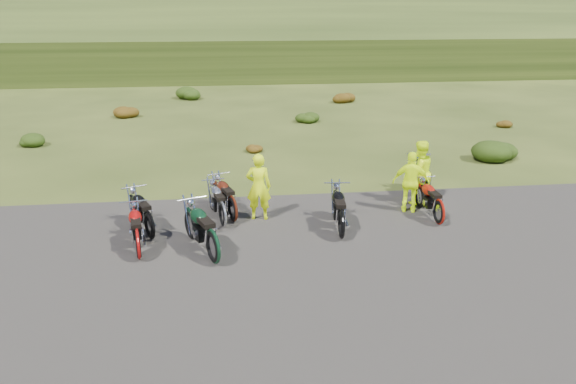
{
  "coord_description": "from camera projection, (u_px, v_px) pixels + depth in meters",
  "views": [
    {
      "loc": [
        -1.55,
        -11.53,
        5.43
      ],
      "look_at": [
        0.01,
        1.31,
        1.04
      ],
      "focal_mm": 35.0,
      "sensor_mm": 36.0,
      "label": 1
    }
  ],
  "objects": [
    {
      "name": "motorcycle_2",
      "position": [
        214.0,
        264.0,
        12.25
      ],
      "size": [
        1.48,
        2.32,
        1.15
      ],
      "primitive_type": null,
      "rotation": [
        0.0,
        0.0,
        1.94
      ],
      "color": "black",
      "rests_on": "ground"
    },
    {
      "name": "shrub_4",
      "position": [
        252.0,
        146.0,
        21.29
      ],
      "size": [
        0.77,
        0.77,
        0.45
      ],
      "primitive_type": "ellipsoid",
      "color": "#5E280B",
      "rests_on": "ground"
    },
    {
      "name": "motorcycle_3",
      "position": [
        223.0,
        228.0,
        14.23
      ],
      "size": [
        1.02,
        1.96,
        0.98
      ],
      "primitive_type": null,
      "rotation": [
        0.0,
        0.0,
        1.79
      ],
      "color": "#B6B6BB",
      "rests_on": "ground"
    },
    {
      "name": "person_right_a",
      "position": [
        419.0,
        173.0,
        15.63
      ],
      "size": [
        1.04,
        0.92,
        1.8
      ],
      "primitive_type": "imported",
      "rotation": [
        0.0,
        0.0,
        3.46
      ],
      "color": "#E0FF0D",
      "rests_on": "ground"
    },
    {
      "name": "shrub_1",
      "position": [
        30.0,
        138.0,
        22.25
      ],
      "size": [
        1.03,
        1.03,
        0.61
      ],
      "primitive_type": "ellipsoid",
      "color": "#1A330C",
      "rests_on": "ground"
    },
    {
      "name": "motorcycle_7",
      "position": [
        425.0,
        206.0,
        15.74
      ],
      "size": [
        1.02,
        2.33,
        1.18
      ],
      "primitive_type": null,
      "rotation": [
        0.0,
        0.0,
        1.45
      ],
      "color": "black",
      "rests_on": "ground"
    },
    {
      "name": "shrub_7",
      "position": [
        496.0,
        147.0,
        20.24
      ],
      "size": [
        1.56,
        1.56,
        0.92
      ],
      "primitive_type": "ellipsoid",
      "color": "#1A330C",
      "rests_on": "ground"
    },
    {
      "name": "ground",
      "position": [
        294.0,
        253.0,
        12.76
      ],
      "size": [
        300.0,
        300.0,
        0.0
      ],
      "primitive_type": "plane",
      "color": "#2D3C14",
      "rests_on": "ground"
    },
    {
      "name": "person_right_b",
      "position": [
        411.0,
        183.0,
        14.99
      ],
      "size": [
        1.05,
        0.68,
        1.67
      ],
      "primitive_type": "imported",
      "rotation": [
        0.0,
        0.0,
        2.84
      ],
      "color": "#E0FF0D",
      "rests_on": "ground"
    },
    {
      "name": "motorcycle_6",
      "position": [
        438.0,
        225.0,
        14.4
      ],
      "size": [
        0.71,
        1.9,
        0.98
      ],
      "primitive_type": null,
      "rotation": [
        0.0,
        0.0,
        1.62
      ],
      "color": "maroon",
      "rests_on": "ground"
    },
    {
      "name": "hill_slope",
      "position": [
        233.0,
        56.0,
        59.77
      ],
      "size": [
        300.0,
        45.97,
        9.37
      ],
      "primitive_type": null,
      "rotation": [
        0.14,
        0.0,
        0.0
      ],
      "color": "#253612",
      "rests_on": "ground"
    },
    {
      "name": "motorcycle_0",
      "position": [
        151.0,
        240.0,
        13.5
      ],
      "size": [
        1.41,
        2.08,
        1.04
      ],
      "primitive_type": null,
      "rotation": [
        0.0,
        0.0,
        1.99
      ],
      "color": "black",
      "rests_on": "ground"
    },
    {
      "name": "shrub_5",
      "position": [
        307.0,
        116.0,
        26.58
      ],
      "size": [
        1.03,
        1.03,
        0.61
      ],
      "primitive_type": "ellipsoid",
      "color": "#1A330C",
      "rests_on": "ground"
    },
    {
      "name": "shrub_2",
      "position": [
        125.0,
        110.0,
        27.54
      ],
      "size": [
        1.3,
        1.3,
        0.77
      ],
      "primitive_type": "ellipsoid",
      "color": "#5E280B",
      "rests_on": "ground"
    },
    {
      "name": "person_middle",
      "position": [
        259.0,
        188.0,
        14.47
      ],
      "size": [
        0.7,
        0.51,
        1.76
      ],
      "primitive_type": "imported",
      "rotation": [
        0.0,
        0.0,
        2.99
      ],
      "color": "#E0FF0D",
      "rests_on": "ground"
    },
    {
      "name": "shrub_3",
      "position": [
        190.0,
        91.0,
        32.83
      ],
      "size": [
        1.56,
        1.56,
        0.92
      ],
      "primitive_type": "ellipsoid",
      "color": "#1A330C",
      "rests_on": "ground"
    },
    {
      "name": "hill_plateau",
      "position": [
        225.0,
        30.0,
        116.17
      ],
      "size": [
        300.0,
        90.0,
        9.17
      ],
      "primitive_type": "cube",
      "color": "#253612",
      "rests_on": "ground"
    },
    {
      "name": "motorcycle_5",
      "position": [
        341.0,
        239.0,
        13.53
      ],
      "size": [
        0.87,
        2.11,
        1.07
      ],
      "primitive_type": null,
      "rotation": [
        0.0,
        0.0,
        1.48
      ],
      "color": "black",
      "rests_on": "ground"
    },
    {
      "name": "shrub_8",
      "position": [
        501.0,
        122.0,
        25.63
      ],
      "size": [
        0.77,
        0.77,
        0.45
      ],
      "primitive_type": "ellipsoid",
      "color": "#5E280B",
      "rests_on": "ground"
    },
    {
      "name": "gravel_pad",
      "position": [
        308.0,
        297.0,
        10.88
      ],
      "size": [
        20.0,
        12.0,
        0.04
      ],
      "primitive_type": "cube",
      "color": "black",
      "rests_on": "ground"
    },
    {
      "name": "shrub_6",
      "position": [
        343.0,
        96.0,
        31.87
      ],
      "size": [
        1.3,
        1.3,
        0.77
      ],
      "primitive_type": "ellipsoid",
      "color": "#5E280B",
      "rests_on": "ground"
    },
    {
      "name": "motorcycle_4",
      "position": [
        233.0,
        222.0,
        14.58
      ],
      "size": [
        1.21,
        2.06,
        1.02
      ],
      "primitive_type": null,
      "rotation": [
        0.0,
        0.0,
        1.88
      ],
      "color": "#46170B",
      "rests_on": "ground"
    },
    {
      "name": "motorcycle_1",
      "position": [
        140.0,
        260.0,
        12.46
      ],
      "size": [
        0.98,
        2.02,
        1.02
      ],
      "primitive_type": null,
      "rotation": [
        0.0,
        0.0,
        1.75
      ],
      "color": "#970B0B",
      "rests_on": "ground"
    }
  ]
}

